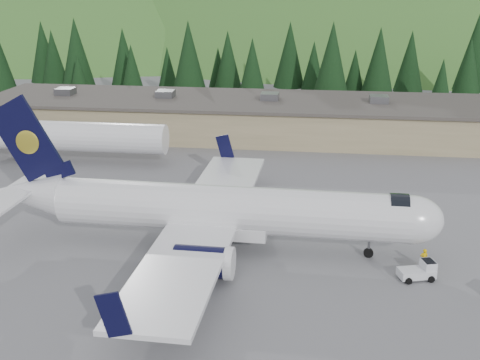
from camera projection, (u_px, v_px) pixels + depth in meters
name	position (u px, v px, depth m)	size (l,w,h in m)	color
ground	(231.00, 248.00, 50.25)	(600.00, 600.00, 0.00)	slate
airliner	(217.00, 210.00, 49.34)	(37.49, 35.10, 12.47)	white
second_airliner	(54.00, 135.00, 72.92)	(27.50, 11.00, 10.05)	white
baggage_tug_a	(420.00, 271.00, 44.99)	(2.93, 2.20, 1.42)	silver
terminal_building	(234.00, 116.00, 85.70)	(71.00, 17.00, 6.10)	#8C8059
ramp_worker	(424.00, 259.00, 46.47)	(0.61, 0.40, 1.67)	#E9B501
tree_line	(234.00, 60.00, 106.38)	(114.09, 17.05, 14.44)	black
hills	(419.00, 226.00, 264.96)	(614.00, 330.00, 300.00)	#336125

